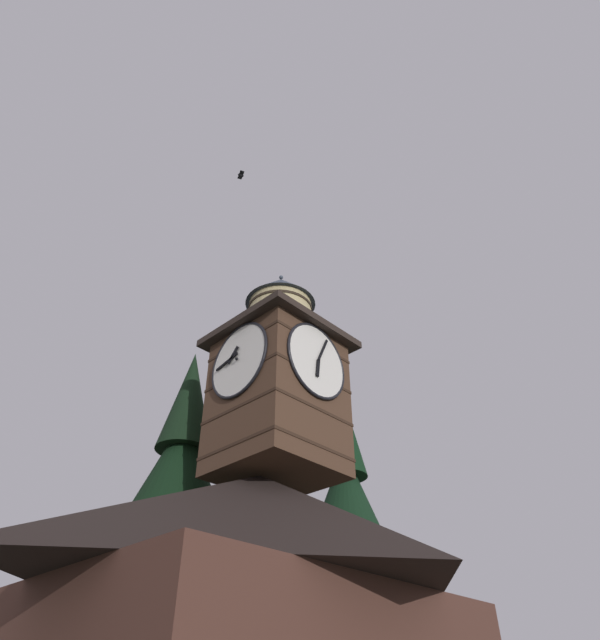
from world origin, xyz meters
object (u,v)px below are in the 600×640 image
at_px(flying_bird_high, 241,175).
at_px(clock_tower, 278,379).
at_px(pine_tree_behind, 166,578).
at_px(pine_tree_aside, 351,598).
at_px(building_main, 254,627).
at_px(moon, 93,597).

bearing_deg(flying_bird_high, clock_tower, 153.63).
relative_size(pine_tree_behind, flying_bird_high, 28.54).
height_order(pine_tree_aside, flying_bird_high, flying_bird_high).
relative_size(clock_tower, pine_tree_aside, 0.55).
bearing_deg(pine_tree_aside, flying_bird_high, 11.71).
xyz_separation_m(clock_tower, pine_tree_behind, (0.71, -4.10, -5.76)).
relative_size(building_main, clock_tower, 1.38).
height_order(building_main, flying_bird_high, flying_bird_high).
bearing_deg(pine_tree_aside, moon, -103.35).
bearing_deg(moon, pine_tree_behind, 65.84).
height_order(pine_tree_behind, flying_bird_high, flying_bird_high).
height_order(building_main, moon, moon).
bearing_deg(flying_bird_high, building_main, 151.61).
xyz_separation_m(pine_tree_aside, moon, (-8.78, -37.01, 5.24)).
distance_m(pine_tree_behind, moon, 39.24).
bearing_deg(building_main, flying_bird_high, -28.39).
relative_size(pine_tree_aside, moon, 8.38).
height_order(pine_tree_behind, pine_tree_aside, pine_tree_aside).
bearing_deg(pine_tree_behind, clock_tower, 99.87).
bearing_deg(pine_tree_aside, pine_tree_behind, -12.21).
bearing_deg(pine_tree_aside, building_main, 19.06).
bearing_deg(pine_tree_behind, building_main, 93.59).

